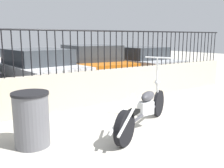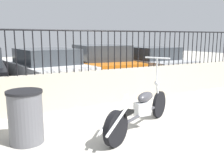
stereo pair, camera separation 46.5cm
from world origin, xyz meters
name	(u,v)px [view 2 (the right image)]	position (x,y,z in m)	size (l,w,h in m)	color
ground_plane	(191,143)	(0.00, 0.00, 0.00)	(40.00, 40.00, 0.00)	#B7B2A5
low_wall	(108,86)	(0.00, 2.84, 0.43)	(9.26, 0.18, 0.86)	#B2A893
fence_railing	(108,45)	(0.00, 2.84, 1.49)	(9.26, 0.04, 0.98)	black
motorcycle_dark_grey	(138,111)	(-0.45, 0.84, 0.38)	(2.13, 1.19, 1.29)	black
trash_bin	(26,117)	(-2.31, 1.29, 0.43)	(0.56, 0.56, 0.86)	#56565B
car_white	(45,69)	(-1.03, 5.11, 0.67)	(2.14, 4.09, 1.33)	black
car_orange	(99,64)	(1.13, 5.66, 0.69)	(2.26, 4.27, 1.39)	black
car_silver	(148,63)	(3.15, 5.37, 0.66)	(1.82, 3.98, 1.29)	black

